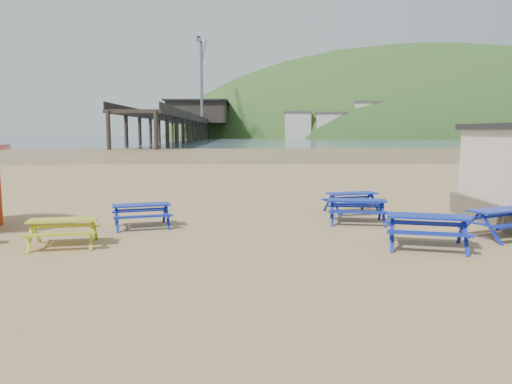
{
  "coord_description": "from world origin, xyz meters",
  "views": [
    {
      "loc": [
        -0.75,
        -14.07,
        2.9
      ],
      "look_at": [
        -0.33,
        1.5,
        1.0
      ],
      "focal_mm": 35.0,
      "sensor_mm": 36.0,
      "label": 1
    }
  ],
  "objects": [
    {
      "name": "picnic_table_blue_f",
      "position": [
        6.34,
        -0.77,
        0.39
      ],
      "size": [
        2.31,
        2.12,
        0.78
      ],
      "rotation": [
        0.0,
        0.0,
        0.41
      ],
      "color": "#0B3A9D",
      "rests_on": "ground"
    },
    {
      "name": "picnic_table_blue_a",
      "position": [
        -3.82,
        0.93,
        0.36
      ],
      "size": [
        2.01,
        1.79,
        0.71
      ],
      "rotation": [
        0.0,
        0.0,
        0.29
      ],
      "color": "#0B3A9D",
      "rests_on": "ground"
    },
    {
      "name": "pier",
      "position": [
        -17.99,
        178.23,
        5.46
      ],
      "size": [
        24.0,
        220.0,
        39.29
      ],
      "color": "black",
      "rests_on": "ground"
    },
    {
      "name": "ground",
      "position": [
        0.0,
        0.0,
        0.0
      ],
      "size": [
        400.0,
        400.0,
        0.0
      ],
      "primitive_type": "plane",
      "color": "tan",
      "rests_on": "ground"
    },
    {
      "name": "wet_sand",
      "position": [
        0.0,
        55.0,
        0.0
      ],
      "size": [
        400.0,
        400.0,
        0.0
      ],
      "primitive_type": "plane",
      "color": "olive",
      "rests_on": "ground"
    },
    {
      "name": "picnic_table_yellow",
      "position": [
        -5.29,
        -1.53,
        0.35
      ],
      "size": [
        1.87,
        1.61,
        0.7
      ],
      "rotation": [
        0.0,
        0.0,
        0.17
      ],
      "color": "gold",
      "rests_on": "ground"
    },
    {
      "name": "headland_town",
      "position": [
        90.0,
        229.68,
        -9.91
      ],
      "size": [
        264.0,
        144.0,
        108.0
      ],
      "color": "#2D4C1E",
      "rests_on": "ground"
    },
    {
      "name": "picnic_table_blue_c",
      "position": [
        2.88,
        1.46,
        0.38
      ],
      "size": [
        1.99,
        1.7,
        0.75
      ],
      "rotation": [
        0.0,
        0.0,
        -0.15
      ],
      "color": "#0B3A9D",
      "rests_on": "ground"
    },
    {
      "name": "picnic_table_blue_b",
      "position": [
        3.13,
        3.42,
        0.37
      ],
      "size": [
        2.03,
        1.78,
        0.73
      ],
      "rotation": [
        0.0,
        0.0,
        0.24
      ],
      "color": "#0B3A9D",
      "rests_on": "ground"
    },
    {
      "name": "sea",
      "position": [
        0.0,
        170.0,
        0.01
      ],
      "size": [
        400.0,
        400.0,
        0.0
      ],
      "primitive_type": "plane",
      "color": "#465865",
      "rests_on": "ground"
    },
    {
      "name": "picnic_table_blue_e",
      "position": [
        3.86,
        -1.93,
        0.41
      ],
      "size": [
        2.31,
        2.05,
        0.82
      ],
      "rotation": [
        0.0,
        0.0,
        -0.27
      ],
      "color": "#0B3A9D",
      "rests_on": "ground"
    }
  ]
}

